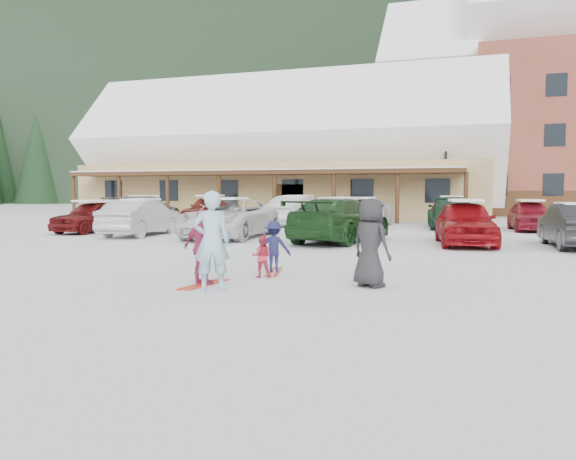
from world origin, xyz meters
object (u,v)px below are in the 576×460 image
(bystander_dark, at_px, (370,243))
(child_magenta, at_px, (203,247))
(day_lodge, at_px, (285,161))
(lamp_post, at_px, (446,164))
(parked_car_12, at_px, (530,215))
(parked_car_9, at_px, (299,211))
(parked_car_7, at_px, (144,210))
(parked_car_5, at_px, (575,226))
(parked_car_8, at_px, (210,210))
(toddler_red, at_px, (262,256))
(parked_car_11, at_px, (451,212))
(parked_car_0, at_px, (94,216))
(parked_car_3, at_px, (340,220))
(adult_skier, at_px, (211,241))
(parked_car_10, at_px, (364,212))
(parked_car_2, at_px, (229,218))
(parked_car_4, at_px, (465,222))
(parked_car_1, at_px, (141,218))
(child_navy, at_px, (274,247))

(bystander_dark, bearing_deg, child_magenta, 44.13)
(day_lodge, height_order, lamp_post, day_lodge)
(day_lodge, xyz_separation_m, parked_car_12, (15.46, -10.77, -3.25))
(parked_car_9, bearing_deg, parked_car_7, 16.75)
(child_magenta, distance_m, parked_car_5, 12.98)
(bystander_dark, relative_size, parked_car_7, 0.32)
(day_lodge, height_order, parked_car_9, day_lodge)
(lamp_post, bearing_deg, parked_car_8, -148.60)
(toddler_red, distance_m, parked_car_11, 17.26)
(parked_car_0, bearing_deg, parked_car_3, 0.76)
(child_magenta, height_order, parked_car_5, child_magenta)
(parked_car_8, relative_size, parked_car_9, 0.97)
(adult_skier, relative_size, parked_car_11, 0.35)
(toddler_red, bearing_deg, parked_car_10, -102.72)
(day_lodge, bearing_deg, parked_car_11, -40.78)
(day_lodge, height_order, parked_car_12, day_lodge)
(parked_car_2, bearing_deg, parked_car_12, 31.79)
(toddler_red, relative_size, parked_car_7, 0.17)
(child_magenta, xyz_separation_m, parked_car_12, (7.36, 17.83, -0.05))
(parked_car_4, height_order, parked_car_7, parked_car_7)
(day_lodge, distance_m, parked_car_0, 18.39)
(parked_car_10, bearing_deg, lamp_post, 61.44)
(bystander_dark, relative_size, parked_car_1, 0.38)
(adult_skier, distance_m, bystander_dark, 3.02)
(day_lodge, xyz_separation_m, parked_car_5, (16.17, -18.42, -3.23))
(lamp_post, distance_m, parked_car_0, 20.40)
(parked_car_8, bearing_deg, parked_car_1, -85.45)
(parked_car_7, bearing_deg, parked_car_1, 121.79)
(parked_car_10, xyz_separation_m, parked_car_12, (7.67, -0.30, -0.03))
(bystander_dark, bearing_deg, adult_skier, 55.44)
(parked_car_1, xyz_separation_m, parked_car_10, (7.56, 8.26, -0.00))
(parked_car_7, height_order, parked_car_12, parked_car_7)
(parked_car_2, bearing_deg, parked_car_1, 179.91)
(parked_car_12, bearing_deg, parked_car_3, -134.88)
(day_lodge, height_order, child_magenta, day_lodge)
(parked_car_0, bearing_deg, parked_car_9, 52.27)
(adult_skier, bearing_deg, parked_car_5, -151.79)
(parked_car_1, height_order, parked_car_9, parked_car_9)
(day_lodge, xyz_separation_m, parked_car_8, (-0.66, -10.68, -3.17))
(adult_skier, relative_size, parked_car_10, 0.35)
(parked_car_1, bearing_deg, parked_car_7, -62.43)
(parked_car_1, distance_m, parked_car_3, 8.31)
(toddler_red, distance_m, parked_car_4, 9.62)
(toddler_red, height_order, parked_car_12, parked_car_12)
(toddler_red, distance_m, child_navy, 0.76)
(parked_car_4, bearing_deg, parked_car_7, 149.85)
(adult_skier, height_order, parked_car_1, adult_skier)
(parked_car_0, height_order, parked_car_12, parked_car_12)
(bystander_dark, height_order, parked_car_11, bystander_dark)
(bystander_dark, height_order, parked_car_4, bystander_dark)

